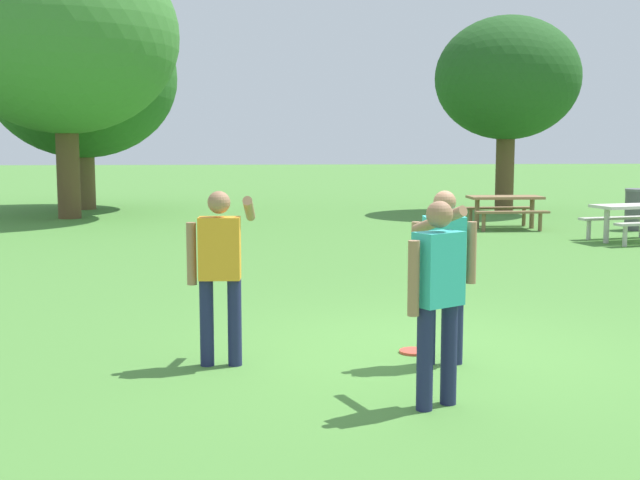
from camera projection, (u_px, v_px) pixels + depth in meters
ground_plane at (428, 353)px, 8.22m from camera, size 120.00×120.00×0.00m
person_thrower at (220, 264)px, 7.68m from camera, size 0.64×0.67×1.64m
person_catcher at (444, 265)px, 7.73m from camera, size 0.61×0.24×1.64m
person_bystander at (437, 287)px, 6.48m from camera, size 0.53×0.83×1.64m
frisbee at (414, 351)px, 8.24m from camera, size 0.29×0.29×0.03m
picnic_table_near at (634, 215)px, 17.01m from camera, size 1.99×1.78×0.77m
picnic_table_far at (505, 205)px, 19.53m from camera, size 1.71×1.43×0.77m
trash_can_beside_table at (637, 209)px, 19.24m from camera, size 0.59×0.59×0.96m
tree_tall_left at (82, 78)px, 24.48m from camera, size 5.58×5.58×6.28m
tree_broad_center at (63, 36)px, 21.55m from camera, size 5.99×5.99×7.32m
tree_far_right at (507, 79)px, 23.37m from camera, size 4.07×4.07×5.54m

